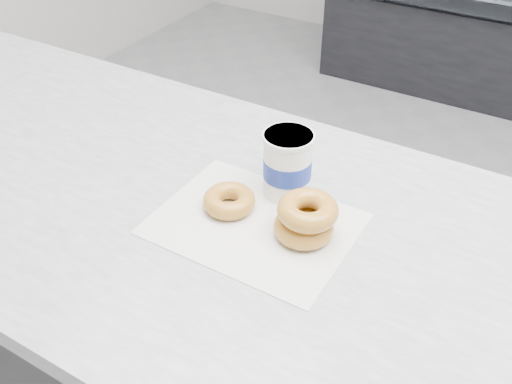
# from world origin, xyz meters

# --- Properties ---
(ground) EXTENTS (5.00, 5.00, 0.00)m
(ground) POSITION_xyz_m (0.00, 0.00, 0.00)
(ground) COLOR gray
(ground) RESTS_ON ground
(wax_paper) EXTENTS (0.34, 0.26, 0.00)m
(wax_paper) POSITION_xyz_m (-0.27, -0.60, 0.90)
(wax_paper) COLOR silver
(wax_paper) RESTS_ON counter
(donut_single) EXTENTS (0.11, 0.11, 0.03)m
(donut_single) POSITION_xyz_m (-0.33, -0.58, 0.92)
(donut_single) COLOR #BA7E33
(donut_single) RESTS_ON wax_paper
(donut_stack) EXTENTS (0.11, 0.11, 0.07)m
(donut_stack) POSITION_xyz_m (-0.18, -0.58, 0.94)
(donut_stack) COLOR #BA7E33
(donut_stack) RESTS_ON wax_paper
(coffee_cup) EXTENTS (0.11, 0.11, 0.13)m
(coffee_cup) POSITION_xyz_m (-0.26, -0.48, 0.96)
(coffee_cup) COLOR white
(coffee_cup) RESTS_ON counter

